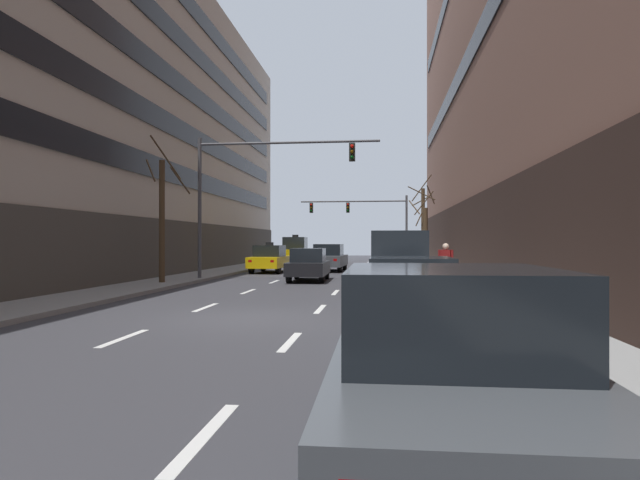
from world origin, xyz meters
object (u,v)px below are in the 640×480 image
(car_driving_1, at_px, (329,258))
(street_tree_3, at_px, (162,217))
(traffic_signal_1, at_px, (367,214))
(pedestrian_0, at_px, (446,264))
(car_driving_0, at_px, (309,265))
(traffic_signal_0, at_px, (251,179))
(car_parked_0, at_px, (448,370))
(car_parked_1, at_px, (410,299))
(street_tree_2, at_px, (425,237))
(street_tree_1, at_px, (423,225))
(taxi_driving_3, at_px, (270,259))
(car_parked_2, at_px, (400,267))
(taxi_driving_2, at_px, (295,251))

(car_driving_1, xyz_separation_m, street_tree_3, (-6.10, -11.93, 2.11))
(traffic_signal_1, bearing_deg, pedestrian_0, -82.37)
(car_driving_0, xyz_separation_m, traffic_signal_0, (-2.72, -0.41, 4.13))
(car_parked_0, distance_m, pedestrian_0, 14.65)
(car_driving_0, relative_size, car_parked_1, 0.99)
(car_parked_1, distance_m, street_tree_2, 23.82)
(car_parked_1, bearing_deg, street_tree_3, 130.42)
(car_driving_0, xyz_separation_m, street_tree_1, (6.22, 10.44, 2.23))
(taxi_driving_3, xyz_separation_m, car_parked_0, (7.40, -27.99, 0.01))
(street_tree_3, bearing_deg, traffic_signal_1, 70.01)
(traffic_signal_1, bearing_deg, car_driving_1, -101.22)
(car_parked_2, bearing_deg, street_tree_1, 83.56)
(car_driving_0, relative_size, car_parked_2, 0.91)
(taxi_driving_2, height_order, car_parked_0, taxi_driving_2)
(car_driving_1, height_order, pedestrian_0, pedestrian_0)
(taxi_driving_2, distance_m, street_tree_3, 19.75)
(car_driving_0, relative_size, street_tree_2, 0.85)
(car_driving_0, relative_size, street_tree_1, 0.68)
(car_parked_2, height_order, street_tree_2, street_tree_2)
(car_driving_1, xyz_separation_m, car_parked_1, (3.93, -23.71, -0.06))
(car_parked_1, relative_size, street_tree_2, 0.86)
(car_driving_1, relative_size, traffic_signal_1, 0.53)
(street_tree_2, bearing_deg, taxi_driving_2, 141.29)
(taxi_driving_2, relative_size, traffic_signal_1, 0.53)
(taxi_driving_3, distance_m, car_parked_0, 28.95)
(taxi_driving_2, bearing_deg, taxi_driving_3, -90.34)
(car_driving_1, relative_size, street_tree_1, 0.75)
(car_driving_0, bearing_deg, car_driving_1, 89.01)
(street_tree_2, bearing_deg, car_driving_1, 179.70)
(car_parked_0, xyz_separation_m, street_tree_2, (2.12, 29.75, 1.37))
(street_tree_1, height_order, pedestrian_0, street_tree_1)
(car_parked_1, bearing_deg, taxi_driving_2, 103.22)
(car_driving_0, bearing_deg, pedestrian_0, -49.13)
(car_driving_1, relative_size, car_parked_1, 1.10)
(traffic_signal_1, relative_size, street_tree_2, 1.78)
(car_parked_2, bearing_deg, traffic_signal_1, 93.74)
(traffic_signal_0, xyz_separation_m, street_tree_1, (8.94, 10.86, -1.91))
(street_tree_2, bearing_deg, taxi_driving_3, -169.51)
(car_driving_0, distance_m, car_parked_2, 9.46)
(car_parked_0, distance_m, traffic_signal_1, 40.63)
(traffic_signal_0, bearing_deg, car_parked_1, -65.18)
(car_driving_1, height_order, traffic_signal_1, traffic_signal_1)
(car_parked_1, xyz_separation_m, pedestrian_0, (1.65, 8.49, 0.34))
(taxi_driving_3, relative_size, traffic_signal_0, 0.51)
(car_driving_0, height_order, car_parked_0, car_parked_0)
(car_parked_0, xyz_separation_m, street_tree_3, (-10.04, 17.85, 2.13))
(car_driving_0, relative_size, traffic_signal_0, 0.48)
(car_parked_1, xyz_separation_m, street_tree_1, (2.14, 25.56, 2.22))
(car_driving_0, height_order, traffic_signal_0, traffic_signal_0)
(street_tree_2, bearing_deg, street_tree_1, 89.26)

